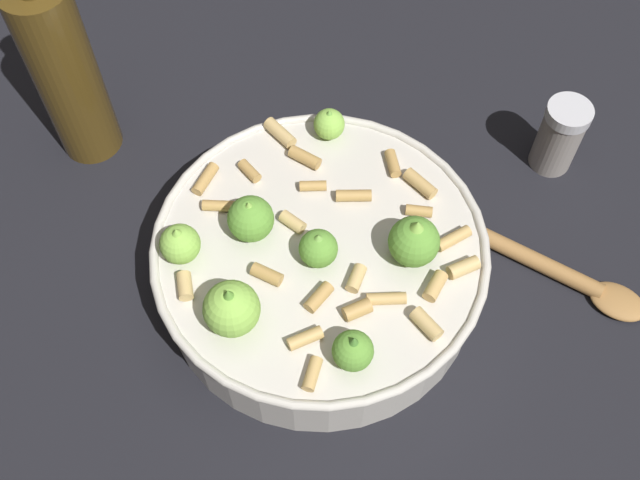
{
  "coord_description": "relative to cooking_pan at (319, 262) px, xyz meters",
  "views": [
    {
      "loc": [
        -0.14,
        -0.3,
        0.62
      ],
      "look_at": [
        0.0,
        0.0,
        0.08
      ],
      "focal_mm": 42.15,
      "sensor_mm": 36.0,
      "label": 1
    }
  ],
  "objects": [
    {
      "name": "pepper_shaker",
      "position": [
        0.27,
        0.03,
        0.0
      ],
      "size": [
        0.04,
        0.04,
        0.08
      ],
      "color": "gray",
      "rests_on": "ground"
    },
    {
      "name": "ground_plane",
      "position": [
        0.0,
        0.0,
        -0.04
      ],
      "size": [
        2.4,
        2.4,
        0.0
      ],
      "primitive_type": "plane",
      "color": "black"
    },
    {
      "name": "wooden_spoon",
      "position": [
        0.2,
        -0.08,
        -0.03
      ],
      "size": [
        0.14,
        0.19,
        0.02
      ],
      "color": "#9E703D",
      "rests_on": "ground"
    },
    {
      "name": "cooking_pan",
      "position": [
        0.0,
        0.0,
        0.0
      ],
      "size": [
        0.29,
        0.29,
        0.12
      ],
      "color": "beige",
      "rests_on": "ground"
    },
    {
      "name": "olive_oil_bottle",
      "position": [
        -0.14,
        0.25,
        0.07
      ],
      "size": [
        0.06,
        0.06,
        0.25
      ],
      "color": "#4C3814",
      "rests_on": "ground"
    }
  ]
}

